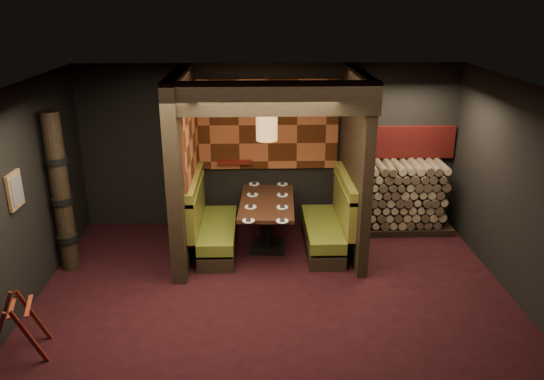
% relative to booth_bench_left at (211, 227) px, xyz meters
% --- Properties ---
extents(floor, '(6.50, 5.50, 0.02)m').
position_rel_booth_bench_left_xyz_m(floor, '(0.96, -1.65, -0.41)').
color(floor, black).
rests_on(floor, ground).
extents(ceiling, '(6.50, 5.50, 0.02)m').
position_rel_booth_bench_left_xyz_m(ceiling, '(0.96, -1.65, 2.46)').
color(ceiling, black).
rests_on(ceiling, ground).
extents(wall_back, '(6.50, 0.02, 2.85)m').
position_rel_booth_bench_left_xyz_m(wall_back, '(0.96, 1.11, 1.02)').
color(wall_back, black).
rests_on(wall_back, ground).
extents(wall_front, '(6.50, 0.02, 2.85)m').
position_rel_booth_bench_left_xyz_m(wall_front, '(0.96, -4.41, 1.02)').
color(wall_front, black).
rests_on(wall_front, ground).
extents(wall_left, '(0.02, 5.50, 2.85)m').
position_rel_booth_bench_left_xyz_m(wall_left, '(-2.30, -1.65, 1.02)').
color(wall_left, black).
rests_on(wall_left, ground).
extents(wall_right, '(0.02, 5.50, 2.85)m').
position_rel_booth_bench_left_xyz_m(wall_right, '(4.22, -1.65, 1.02)').
color(wall_right, black).
rests_on(wall_right, ground).
extents(partition_left, '(0.20, 2.20, 2.85)m').
position_rel_booth_bench_left_xyz_m(partition_left, '(-0.39, -0.00, 1.02)').
color(partition_left, black).
rests_on(partition_left, floor).
extents(partition_right, '(0.15, 2.10, 2.85)m').
position_rel_booth_bench_left_xyz_m(partition_right, '(2.26, 0.05, 1.02)').
color(partition_right, black).
rests_on(partition_right, floor).
extents(header_beam, '(2.85, 0.18, 0.44)m').
position_rel_booth_bench_left_xyz_m(header_beam, '(0.94, -0.95, 2.23)').
color(header_beam, black).
rests_on(header_beam, partition_left).
extents(tapa_back_panel, '(2.40, 0.06, 1.55)m').
position_rel_booth_bench_left_xyz_m(tapa_back_panel, '(0.94, 1.06, 1.42)').
color(tapa_back_panel, '#A14E2A').
rests_on(tapa_back_panel, wall_back).
extents(tapa_side_panel, '(0.04, 1.85, 1.45)m').
position_rel_booth_bench_left_xyz_m(tapa_side_panel, '(-0.27, 0.17, 1.45)').
color(tapa_side_panel, '#A14E2A').
rests_on(tapa_side_panel, partition_left).
extents(lacquer_shelf, '(0.60, 0.12, 0.07)m').
position_rel_booth_bench_left_xyz_m(lacquer_shelf, '(0.36, 1.00, 0.78)').
color(lacquer_shelf, '#5A150E').
rests_on(lacquer_shelf, wall_back).
extents(booth_bench_left, '(0.68, 1.60, 1.14)m').
position_rel_booth_bench_left_xyz_m(booth_bench_left, '(0.00, 0.00, 0.00)').
color(booth_bench_left, black).
rests_on(booth_bench_left, floor).
extents(booth_bench_right, '(0.68, 1.60, 1.14)m').
position_rel_booth_bench_left_xyz_m(booth_bench_right, '(1.89, 0.00, 0.00)').
color(booth_bench_right, black).
rests_on(booth_bench_right, floor).
extents(dining_table, '(0.92, 1.60, 0.82)m').
position_rel_booth_bench_left_xyz_m(dining_table, '(0.89, 0.04, 0.19)').
color(dining_table, black).
rests_on(dining_table, floor).
extents(place_settings, '(0.75, 1.80, 0.03)m').
position_rel_booth_bench_left_xyz_m(place_settings, '(0.89, 0.04, 0.43)').
color(place_settings, white).
rests_on(place_settings, dining_table).
extents(pendant_lamp, '(0.32, 0.32, 1.02)m').
position_rel_booth_bench_left_xyz_m(pendant_lamp, '(0.89, -0.01, 1.66)').
color(pendant_lamp, '#9D6C3C').
rests_on(pendant_lamp, ceiling).
extents(framed_picture, '(0.05, 0.36, 0.46)m').
position_rel_booth_bench_left_xyz_m(framed_picture, '(-2.25, -1.55, 1.22)').
color(framed_picture, olive).
rests_on(framed_picture, wall_left).
extents(luggage_rack, '(0.79, 0.65, 0.75)m').
position_rel_booth_bench_left_xyz_m(luggage_rack, '(-2.01, -2.62, -0.03)').
color(luggage_rack, '#49110C').
rests_on(luggage_rack, floor).
extents(totem_column, '(0.31, 0.31, 2.40)m').
position_rel_booth_bench_left_xyz_m(totem_column, '(-2.09, -0.55, 0.79)').
color(totem_column, black).
rests_on(totem_column, floor).
extents(firewood_stack, '(1.73, 0.70, 1.22)m').
position_rel_booth_bench_left_xyz_m(firewood_stack, '(3.25, 0.70, 0.21)').
color(firewood_stack, black).
rests_on(firewood_stack, floor).
extents(mosaic_header, '(1.83, 0.10, 0.56)m').
position_rel_booth_bench_left_xyz_m(mosaic_header, '(3.25, 1.03, 1.10)').
color(mosaic_header, maroon).
rests_on(mosaic_header, wall_back).
extents(bay_front_post, '(0.08, 0.08, 2.85)m').
position_rel_booth_bench_left_xyz_m(bay_front_post, '(2.35, 0.31, 1.02)').
color(bay_front_post, black).
rests_on(bay_front_post, floor).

